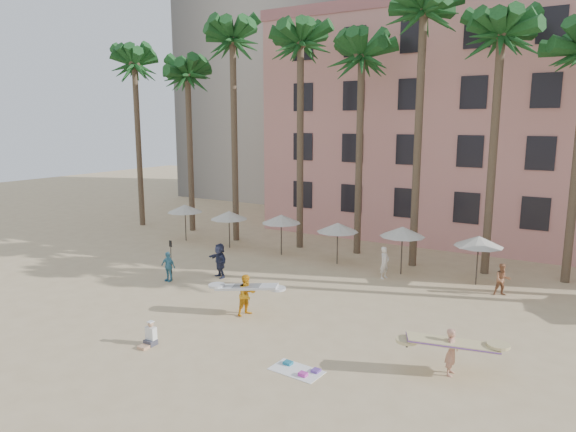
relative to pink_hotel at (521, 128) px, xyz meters
The scene contains 10 objects.
ground 28.09m from the pink_hotel, 105.07° to the right, with size 120.00×120.00×0.00m, color #D1B789.
pink_hotel is the anchor object (origin of this frame).
palm_row 13.71m from the pink_hotel, 120.56° to the right, with size 44.40×5.40×16.30m.
umbrella_row 17.73m from the pink_hotel, 126.53° to the right, with size 22.50×2.70×2.73m.
beach_towel 27.80m from the pink_hotel, 97.16° to the right, with size 1.87×1.14×0.14m.
carrier_yellow 25.05m from the pink_hotel, 87.07° to the right, with size 3.03×1.86×1.63m.
carrier_white 25.36m from the pink_hotel, 108.80° to the right, with size 2.82×1.70×1.84m.
beachgoers 21.35m from the pink_hotel, 116.33° to the right, with size 16.70×7.36×1.91m.
paddle 26.26m from the pink_hotel, 123.91° to the right, with size 0.18×0.04×2.23m.
seated_man 30.04m from the pink_hotel, 108.50° to the right, with size 0.41×0.72×0.94m.
Camera 1 is at (11.76, -14.66, 8.43)m, focal length 32.00 mm.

